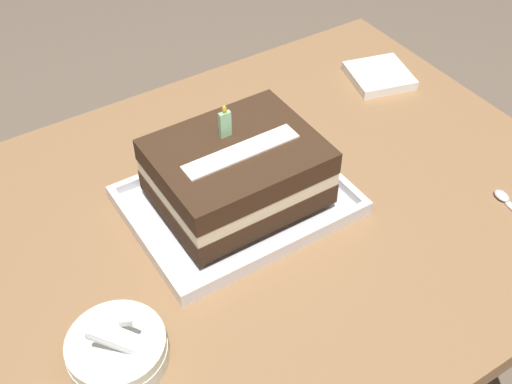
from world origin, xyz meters
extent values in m
cube|color=olive|center=(0.00, 0.00, 0.68)|extent=(0.99, 0.78, 0.04)
cube|color=olive|center=(-0.43, 0.33, 0.33)|extent=(0.06, 0.06, 0.67)
cube|color=olive|center=(0.43, 0.33, 0.33)|extent=(0.06, 0.06, 0.67)
cube|color=silver|center=(-0.05, 0.03, 0.71)|extent=(0.33, 0.26, 0.01)
cube|color=silver|center=(-0.05, -0.09, 0.72)|extent=(0.33, 0.01, 0.02)
cube|color=silver|center=(-0.05, 0.15, 0.72)|extent=(0.33, 0.01, 0.02)
cube|color=silver|center=(-0.21, 0.03, 0.72)|extent=(0.01, 0.23, 0.02)
cube|color=silver|center=(0.11, 0.03, 0.72)|extent=(0.01, 0.23, 0.02)
cube|color=#3A2517|center=(-0.05, 0.03, 0.74)|extent=(0.24, 0.19, 0.04)
cube|color=beige|center=(-0.05, 0.03, 0.77)|extent=(0.24, 0.19, 0.02)
cube|color=#3A2517|center=(-0.05, 0.03, 0.80)|extent=(0.24, 0.19, 0.04)
cube|color=white|center=(-0.05, 0.02, 0.82)|extent=(0.18, 0.03, 0.00)
cube|color=#99DB9E|center=(-0.05, 0.06, 0.84)|extent=(0.02, 0.01, 0.04)
ellipsoid|color=yellow|center=(-0.05, 0.06, 0.87)|extent=(0.01, 0.01, 0.01)
cylinder|color=silver|center=(-0.32, -0.12, 0.71)|extent=(0.13, 0.13, 0.02)
cylinder|color=silver|center=(-0.32, -0.12, 0.73)|extent=(0.13, 0.13, 0.02)
cylinder|color=silver|center=(-0.33, -0.14, 0.76)|extent=(0.05, 0.03, 0.06)
cylinder|color=silver|center=(-0.30, -0.12, 0.76)|extent=(0.02, 0.05, 0.06)
ellipsoid|color=silver|center=(0.32, -0.18, 0.71)|extent=(0.02, 0.03, 0.01)
cube|color=white|center=(0.37, 0.18, 0.71)|extent=(0.14, 0.14, 0.02)
camera|label=1|loc=(-0.41, -0.59, 1.43)|focal=45.37mm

